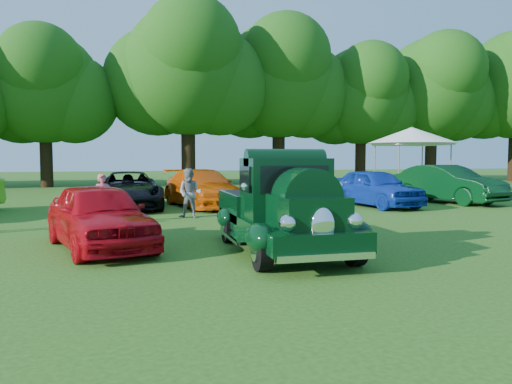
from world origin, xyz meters
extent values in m
plane|color=#274B11|center=(0.00, 0.00, 0.00)|extent=(120.00, 120.00, 0.00)
cylinder|color=black|center=(-0.58, -2.44, 0.39)|extent=(0.23, 0.78, 0.78)
cylinder|color=black|center=(1.18, -2.44, 0.39)|extent=(0.23, 0.78, 0.78)
cylinder|color=black|center=(-0.58, 0.59, 0.39)|extent=(0.23, 0.78, 0.78)
cylinder|color=black|center=(1.18, 0.59, 0.39)|extent=(0.23, 0.78, 0.78)
cube|color=black|center=(0.30, -0.84, 0.55)|extent=(1.82, 4.77, 0.36)
cube|color=black|center=(0.30, -2.28, 0.98)|extent=(1.17, 1.54, 0.66)
cube|color=black|center=(0.30, -0.98, 1.34)|extent=(1.65, 1.22, 1.27)
cube|color=black|center=(0.30, -1.57, 1.56)|extent=(1.38, 0.06, 0.55)
cube|color=black|center=(0.30, 0.61, 0.85)|extent=(1.82, 2.17, 0.62)
cube|color=black|center=(0.30, 0.61, 1.15)|extent=(1.57, 1.91, 0.05)
ellipsoid|color=black|center=(-0.61, -2.44, 0.59)|extent=(0.53, 0.91, 0.53)
ellipsoid|color=black|center=(1.21, -2.44, 0.59)|extent=(0.53, 0.91, 0.53)
ellipsoid|color=black|center=(-0.64, 0.59, 0.58)|extent=(0.40, 0.76, 0.45)
ellipsoid|color=black|center=(1.25, 0.59, 0.58)|extent=(0.40, 0.76, 0.45)
ellipsoid|color=white|center=(0.30, -3.07, 0.85)|extent=(0.43, 0.13, 0.63)
sphere|color=white|center=(-0.29, -3.00, 0.91)|extent=(0.30, 0.30, 0.30)
sphere|color=white|center=(0.90, -3.00, 0.91)|extent=(0.30, 0.30, 0.30)
cube|color=white|center=(0.30, -3.23, 0.36)|extent=(1.72, 0.12, 0.12)
cube|color=white|center=(0.30, 1.70, 0.42)|extent=(1.72, 0.12, 0.12)
imported|color=#AC0711|center=(-3.46, 0.52, 0.72)|extent=(2.87, 4.55, 1.44)
imported|color=black|center=(-2.84, 9.00, 0.72)|extent=(2.55, 5.23, 1.43)
imported|color=#D15007|center=(0.03, 8.99, 0.75)|extent=(3.11, 5.47, 1.50)
imported|color=#0E2E9D|center=(6.74, 7.36, 0.76)|extent=(2.61, 4.74, 1.53)
imported|color=black|center=(10.59, 8.12, 0.82)|extent=(3.12, 5.27, 1.64)
imported|color=#CB5360|center=(-3.58, 4.89, 0.74)|extent=(0.64, 0.53, 1.49)
imported|color=slate|center=(-0.89, 5.48, 0.81)|extent=(0.97, 0.88, 1.62)
cube|color=silver|center=(12.29, 13.78, 2.68)|extent=(3.49, 3.49, 0.13)
cone|color=silver|center=(12.29, 13.78, 3.17)|extent=(5.11, 5.11, 0.88)
cylinder|color=slate|center=(10.72, 12.40, 1.31)|extent=(0.07, 0.07, 2.63)
cylinder|color=slate|center=(10.91, 15.35, 1.31)|extent=(0.07, 0.07, 2.63)
cylinder|color=slate|center=(13.67, 12.21, 1.31)|extent=(0.07, 0.07, 2.63)
cylinder|color=slate|center=(13.86, 15.16, 1.31)|extent=(0.07, 0.07, 2.63)
cylinder|color=black|center=(-8.03, 24.24, 1.97)|extent=(0.79, 0.79, 3.95)
sphere|color=#1B4C10|center=(-8.03, 24.24, 6.47)|extent=(7.22, 7.22, 7.22)
cylinder|color=black|center=(1.12, 23.28, 2.37)|extent=(0.95, 0.95, 4.73)
sphere|color=#1B4C10|center=(1.12, 23.28, 7.76)|extent=(8.65, 8.65, 8.65)
cylinder|color=black|center=(7.99, 24.79, 2.32)|extent=(0.93, 0.93, 4.65)
sphere|color=#1B4C10|center=(7.99, 24.79, 7.62)|extent=(8.49, 8.49, 8.49)
cylinder|color=black|center=(14.62, 24.78, 2.02)|extent=(0.81, 0.81, 4.05)
sphere|color=#1B4C10|center=(14.62, 24.78, 6.64)|extent=(7.40, 7.40, 7.40)
cylinder|color=black|center=(20.61, 24.48, 2.22)|extent=(0.89, 0.89, 4.44)
sphere|color=#1B4C10|center=(20.61, 24.48, 7.28)|extent=(8.12, 8.12, 8.12)
camera|label=1|loc=(-2.81, -10.77, 2.01)|focal=35.00mm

